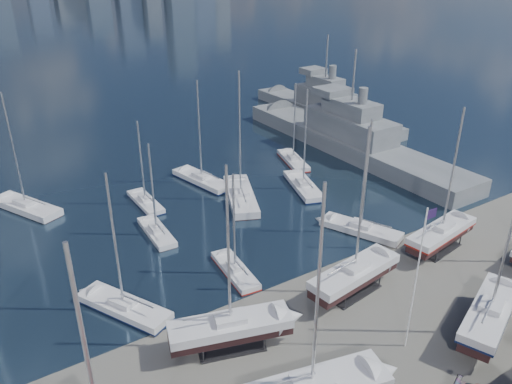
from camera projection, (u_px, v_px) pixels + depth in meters
ground at (334, 351)px, 41.07m from camera, size 1400.00×1400.00×0.00m
sailboat_cradle_2 at (230, 327)px, 40.58m from camera, size 10.45×5.59×16.39m
sailboat_cradle_4 at (355, 274)px, 47.42m from camera, size 10.58×4.23×16.73m
sailboat_cradle_5 at (490, 313)px, 42.18m from camera, size 10.76×6.50×16.77m
sailboat_cradle_6 at (441, 233)px, 54.49m from camera, size 10.34×4.27×16.19m
sailboat_moored_2 at (26, 208)px, 63.81m from camera, size 7.39×10.85×16.06m
sailboat_moored_3 at (124, 308)px, 45.60m from camera, size 6.77×9.82×14.41m
sailboat_moored_4 at (157, 233)px, 58.08m from camera, size 2.62×7.94×11.83m
sailboat_moored_5 at (146, 203)px, 65.23m from camera, size 2.27×7.98×11.92m
sailboat_moored_6 at (235, 271)px, 51.00m from camera, size 2.96×7.97×11.65m
sailboat_moored_7 at (241, 198)px, 66.55m from camera, size 7.75×12.23×17.95m
sailboat_moored_8 at (202, 181)px, 71.62m from camera, size 5.03×10.73×15.47m
sailboat_moored_9 at (361, 230)px, 58.63m from camera, size 6.24×9.82×14.41m
sailboat_moored_10 at (303, 187)px, 69.65m from camera, size 5.72×10.27×14.80m
sailboat_moored_11 at (293, 161)px, 78.52m from camera, size 4.91×9.16×13.20m
naval_ship_east at (348, 141)px, 82.99m from camera, size 7.72×47.65×18.29m
naval_ship_west at (323, 109)px, 100.66m from camera, size 6.68×38.60×17.47m
flagpole at (418, 270)px, 38.49m from camera, size 1.14×0.12×12.95m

